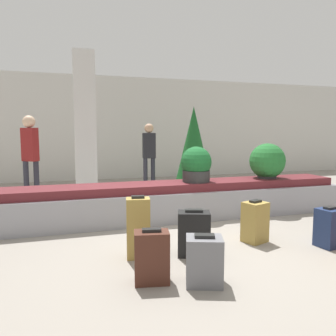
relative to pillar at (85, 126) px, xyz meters
name	(u,v)px	position (x,y,z in m)	size (l,w,h in m)	color
ground_plane	(198,244)	(1.24, -3.51, -1.60)	(18.00, 18.00, 0.00)	gray
back_wall	(121,128)	(1.24, 2.98, 0.00)	(18.00, 0.06, 3.20)	beige
carousel	(168,201)	(1.24, -2.15, -1.30)	(6.47, 0.81, 0.62)	gray
pillar	(85,126)	(0.00, 0.00, 0.00)	(0.46, 0.46, 3.20)	silver
suitcase_0	(194,233)	(1.05, -3.85, -1.33)	(0.44, 0.36, 0.56)	black
suitcase_3	(204,261)	(0.87, -4.59, -1.36)	(0.42, 0.38, 0.50)	slate
suitcase_4	(138,228)	(0.40, -3.73, -1.24)	(0.30, 0.23, 0.74)	#A3843D
suitcase_5	(329,227)	(2.83, -4.07, -1.35)	(0.33, 0.31, 0.53)	navy
suitcase_6	(255,222)	(2.02, -3.63, -1.33)	(0.36, 0.34, 0.57)	#A3843D
suitcase_7	(152,257)	(0.39, -4.40, -1.34)	(0.37, 0.28, 0.54)	#472319
potted_plant_0	(196,165)	(1.74, -2.19, -0.69)	(0.53, 0.53, 0.61)	#2D2D2D
potted_plant_1	(267,162)	(3.17, -2.16, -0.67)	(0.66, 0.66, 0.66)	#2D2D2D
traveler_0	(30,150)	(-1.13, -0.05, -0.49)	(0.36, 0.34, 1.82)	#282833
traveler_1	(149,150)	(1.61, 0.74, -0.59)	(0.33, 0.24, 1.69)	#282833
decorated_tree	(194,145)	(2.64, 0.26, -0.46)	(0.92, 0.92, 2.11)	#4C331E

